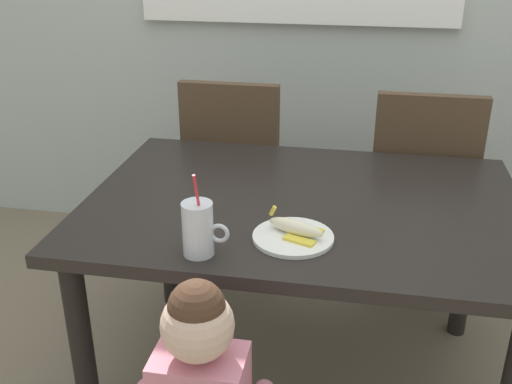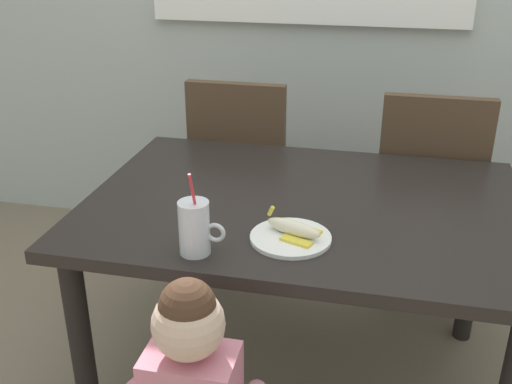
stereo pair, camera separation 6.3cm
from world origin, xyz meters
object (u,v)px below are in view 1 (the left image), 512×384
at_px(milk_cup, 198,232).
at_px(snack_plate, 292,237).
at_px(peeled_banana, 297,228).
at_px(dining_chair_left, 236,168).
at_px(dining_table, 303,226).
at_px(dining_chair_right, 420,184).

distance_m(milk_cup, snack_plate, 0.27).
relative_size(milk_cup, snack_plate, 1.08).
relative_size(milk_cup, peeled_banana, 1.42).
xyz_separation_m(dining_chair_left, snack_plate, (0.38, -0.97, 0.20)).
relative_size(dining_chair_left, milk_cup, 3.87).
xyz_separation_m(milk_cup, snack_plate, (0.23, 0.13, -0.06)).
relative_size(dining_table, dining_chair_left, 1.45).
relative_size(dining_chair_right, milk_cup, 3.87).
bearing_deg(dining_chair_left, milk_cup, 97.29).
distance_m(dining_table, dining_chair_right, 0.80).
height_order(dining_chair_left, peeled_banana, dining_chair_left).
height_order(snack_plate, peeled_banana, peeled_banana).
relative_size(dining_chair_right, peeled_banana, 5.50).
distance_m(dining_table, milk_cup, 0.49).
bearing_deg(snack_plate, milk_cup, -151.60).
relative_size(dining_table, snack_plate, 6.05).
distance_m(dining_chair_left, milk_cup, 1.13).
height_order(milk_cup, snack_plate, milk_cup).
height_order(dining_chair_left, milk_cup, milk_cup).
distance_m(dining_chair_left, snack_plate, 1.06).
height_order(dining_table, milk_cup, milk_cup).
height_order(dining_table, peeled_banana, peeled_banana).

